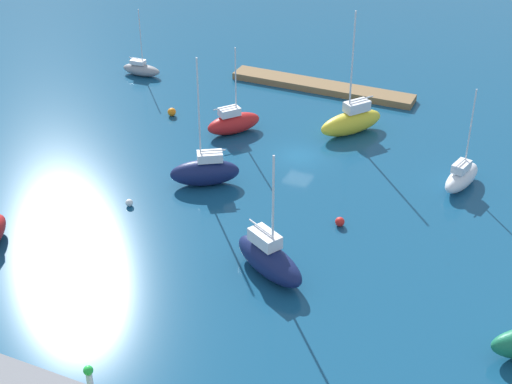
% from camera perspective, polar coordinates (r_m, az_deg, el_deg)
% --- Properties ---
extents(water, '(160.00, 160.00, 0.00)m').
position_cam_1_polar(water, '(73.15, 3.18, 2.67)').
color(water, navy).
rests_on(water, ground).
extents(pier_dock, '(20.79, 2.71, 0.74)m').
position_cam_1_polar(pier_dock, '(87.16, 4.87, 7.75)').
color(pier_dock, olive).
rests_on(pier_dock, ground).
extents(sailboat_red_by_breakwater, '(5.08, 5.69, 8.86)m').
position_cam_1_polar(sailboat_red_by_breakwater, '(76.90, -1.68, 5.15)').
color(sailboat_red_by_breakwater, red).
rests_on(sailboat_red_by_breakwater, water).
extents(sailboat_navy_outer_mooring, '(7.22, 5.37, 10.12)m').
position_cam_1_polar(sailboat_navy_outer_mooring, '(56.82, 0.97, -4.93)').
color(sailboat_navy_outer_mooring, '#141E4C').
rests_on(sailboat_navy_outer_mooring, water).
extents(sailboat_gray_lone_north, '(4.75, 1.84, 7.88)m').
position_cam_1_polar(sailboat_gray_lone_north, '(91.49, -8.47, 8.96)').
color(sailboat_gray_lone_north, gray).
rests_on(sailboat_gray_lone_north, water).
extents(sailboat_yellow_near_pier, '(5.88, 6.99, 12.56)m').
position_cam_1_polar(sailboat_yellow_near_pier, '(77.28, 7.06, 5.23)').
color(sailboat_yellow_near_pier, yellow).
rests_on(sailboat_yellow_near_pier, water).
extents(sailboat_white_far_north, '(3.01, 5.66, 9.21)m').
position_cam_1_polar(sailboat_white_far_north, '(69.88, 14.92, 1.11)').
color(sailboat_white_far_north, white).
rests_on(sailboat_white_far_north, water).
extents(sailboat_navy_lone_south, '(6.29, 5.00, 11.89)m').
position_cam_1_polar(sailboat_navy_lone_south, '(67.93, -3.77, 1.54)').
color(sailboat_navy_lone_south, '#141E4C').
rests_on(sailboat_navy_lone_south, water).
extents(mooring_buoy_red, '(0.78, 0.78, 0.78)m').
position_cam_1_polar(mooring_buoy_red, '(62.99, 6.20, -2.19)').
color(mooring_buoy_red, red).
rests_on(mooring_buoy_red, water).
extents(mooring_buoy_orange, '(0.87, 0.87, 0.87)m').
position_cam_1_polar(mooring_buoy_orange, '(81.15, -6.23, 5.88)').
color(mooring_buoy_orange, orange).
rests_on(mooring_buoy_orange, water).
extents(mooring_buoy_white, '(0.64, 0.64, 0.64)m').
position_cam_1_polar(mooring_buoy_white, '(66.08, -9.33, -0.79)').
color(mooring_buoy_white, white).
rests_on(mooring_buoy_white, water).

